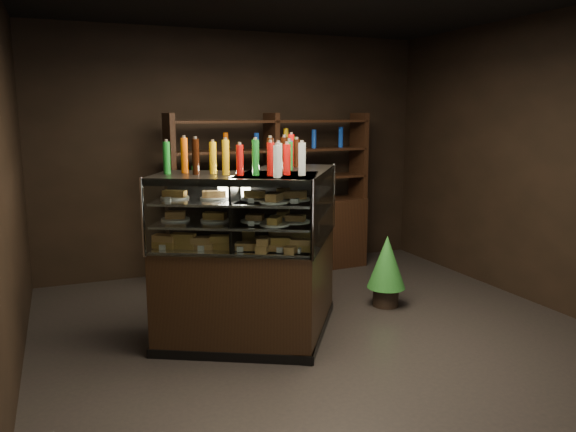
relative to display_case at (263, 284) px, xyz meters
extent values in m
plane|color=black|center=(0.52, -0.13, -0.50)|extent=(5.00, 5.00, 0.00)
cube|color=black|center=(0.52, 2.37, 1.00)|extent=(5.00, 0.02, 3.00)
cube|color=black|center=(0.52, -2.63, 1.00)|extent=(5.00, 0.02, 3.00)
cube|color=black|center=(3.02, -0.13, 1.00)|extent=(0.02, 5.00, 3.00)
cube|color=black|center=(-1.98, -0.13, 1.00)|extent=(0.02, 5.00, 3.00)
cube|color=black|center=(0.26, 0.07, -0.06)|extent=(1.30, 1.49, 0.88)
cube|color=black|center=(0.26, 0.07, -0.46)|extent=(1.34, 1.53, 0.08)
cube|color=black|center=(0.26, 0.07, 0.96)|extent=(1.30, 1.49, 0.06)
cube|color=silver|center=(0.26, 0.07, 0.39)|extent=(1.23, 1.41, 0.02)
cube|color=silver|center=(0.26, 0.07, 0.59)|extent=(1.23, 1.41, 0.02)
cube|color=silver|center=(0.26, 0.07, 0.78)|extent=(1.23, 1.41, 0.02)
cube|color=white|center=(0.55, -0.12, 0.68)|extent=(0.75, 1.12, 0.62)
cylinder|color=silver|center=(0.91, 0.44, 0.68)|extent=(0.03, 0.03, 0.64)
cylinder|color=silver|center=(0.17, -0.68, 0.68)|extent=(0.03, 0.03, 0.64)
cube|color=black|center=(-0.26, -0.07, -0.06)|extent=(1.50, 1.22, 0.88)
cube|color=black|center=(-0.26, -0.07, -0.46)|extent=(1.54, 1.26, 0.08)
cube|color=black|center=(-0.26, -0.07, 0.96)|extent=(1.50, 1.22, 0.06)
cube|color=silver|center=(-0.26, -0.07, 0.39)|extent=(1.43, 1.15, 0.02)
cube|color=silver|center=(-0.26, -0.07, 0.59)|extent=(1.43, 1.15, 0.02)
cube|color=silver|center=(-0.26, -0.07, 0.78)|extent=(1.43, 1.15, 0.02)
cube|color=white|center=(-0.43, -0.37, 0.68)|extent=(1.19, 0.63, 0.62)
cylinder|color=silver|center=(0.17, -0.68, 0.68)|extent=(0.03, 0.03, 0.64)
cylinder|color=silver|center=(-1.01, -0.05, 0.68)|extent=(0.03, 0.03, 0.64)
cube|color=gold|center=(-0.02, -0.42, 0.42)|extent=(0.17, 0.20, 0.06)
cube|color=gold|center=(0.07, -0.28, 0.42)|extent=(0.17, 0.20, 0.06)
cube|color=gold|center=(0.16, -0.15, 0.42)|extent=(0.17, 0.20, 0.06)
cube|color=gold|center=(0.25, -0.02, 0.42)|extent=(0.17, 0.20, 0.06)
cube|color=gold|center=(0.34, 0.12, 0.42)|extent=(0.17, 0.20, 0.06)
cube|color=gold|center=(0.43, 0.25, 0.42)|extent=(0.17, 0.20, 0.06)
cube|color=gold|center=(0.51, 0.39, 0.42)|extent=(0.17, 0.20, 0.06)
cube|color=gold|center=(0.60, 0.52, 0.42)|extent=(0.17, 0.20, 0.06)
cylinder|color=white|center=(-0.02, -0.36, 0.61)|extent=(0.24, 0.24, 0.02)
cube|color=gold|center=(-0.02, -0.36, 0.64)|extent=(0.16, 0.19, 0.05)
cylinder|color=white|center=(0.17, -0.07, 0.61)|extent=(0.24, 0.24, 0.02)
cube|color=gold|center=(0.17, -0.07, 0.64)|extent=(0.16, 0.19, 0.05)
cylinder|color=white|center=(0.36, 0.21, 0.61)|extent=(0.24, 0.24, 0.02)
cube|color=gold|center=(0.36, 0.21, 0.64)|extent=(0.16, 0.19, 0.05)
cylinder|color=white|center=(0.55, 0.49, 0.61)|extent=(0.24, 0.24, 0.02)
cube|color=gold|center=(0.55, 0.49, 0.64)|extent=(0.16, 0.19, 0.05)
cylinder|color=white|center=(-0.02, -0.36, 0.80)|extent=(0.24, 0.24, 0.02)
cube|color=gold|center=(-0.02, -0.36, 0.83)|extent=(0.16, 0.19, 0.05)
cylinder|color=white|center=(0.17, -0.07, 0.80)|extent=(0.24, 0.24, 0.02)
cube|color=gold|center=(0.17, -0.07, 0.83)|extent=(0.16, 0.19, 0.05)
cylinder|color=white|center=(0.36, 0.21, 0.80)|extent=(0.24, 0.24, 0.02)
cube|color=gold|center=(0.36, 0.21, 0.83)|extent=(0.16, 0.19, 0.05)
cylinder|color=white|center=(0.55, 0.49, 0.80)|extent=(0.24, 0.24, 0.02)
cube|color=gold|center=(0.55, 0.49, 0.83)|extent=(0.16, 0.19, 0.05)
cube|color=gold|center=(-0.78, 0.17, 0.42)|extent=(0.20, 0.16, 0.06)
cube|color=gold|center=(-0.64, 0.09, 0.42)|extent=(0.20, 0.16, 0.06)
cube|color=gold|center=(-0.49, 0.02, 0.42)|extent=(0.20, 0.16, 0.06)
cube|color=gold|center=(-0.35, -0.06, 0.42)|extent=(0.20, 0.16, 0.06)
cube|color=gold|center=(-0.21, -0.13, 0.42)|extent=(0.20, 0.16, 0.06)
cube|color=gold|center=(-0.07, -0.21, 0.42)|extent=(0.20, 0.16, 0.06)
cube|color=gold|center=(0.08, -0.28, 0.42)|extent=(0.20, 0.16, 0.06)
cube|color=gold|center=(0.22, -0.36, 0.42)|extent=(0.20, 0.16, 0.06)
cylinder|color=white|center=(-0.72, 0.17, 0.61)|extent=(0.24, 0.24, 0.02)
cube|color=gold|center=(-0.72, 0.17, 0.64)|extent=(0.19, 0.15, 0.05)
cylinder|color=white|center=(-0.41, 0.01, 0.61)|extent=(0.24, 0.24, 0.02)
cube|color=gold|center=(-0.41, 0.01, 0.64)|extent=(0.19, 0.15, 0.05)
cylinder|color=white|center=(-0.11, -0.14, 0.61)|extent=(0.24, 0.24, 0.02)
cube|color=gold|center=(-0.11, -0.14, 0.64)|extent=(0.19, 0.15, 0.05)
cylinder|color=white|center=(0.19, -0.30, 0.61)|extent=(0.24, 0.24, 0.02)
cube|color=gold|center=(0.19, -0.30, 0.64)|extent=(0.19, 0.15, 0.05)
cylinder|color=white|center=(-0.72, 0.17, 0.80)|extent=(0.24, 0.24, 0.02)
cube|color=gold|center=(-0.72, 0.17, 0.83)|extent=(0.19, 0.15, 0.05)
cylinder|color=white|center=(-0.41, 0.01, 0.80)|extent=(0.24, 0.24, 0.02)
cube|color=gold|center=(-0.41, 0.01, 0.83)|extent=(0.19, 0.15, 0.05)
cylinder|color=white|center=(-0.11, -0.14, 0.80)|extent=(0.24, 0.24, 0.02)
cube|color=gold|center=(-0.11, -0.14, 0.83)|extent=(0.19, 0.15, 0.05)
cylinder|color=white|center=(0.19, -0.30, 0.80)|extent=(0.24, 0.24, 0.02)
cube|color=gold|center=(0.19, -0.30, 0.83)|extent=(0.19, 0.15, 0.05)
cylinder|color=#D8590A|center=(-0.05, -0.40, 1.13)|extent=(0.06, 0.06, 0.28)
cylinder|color=silver|center=(-0.05, -0.40, 1.28)|extent=(0.03, 0.03, 0.02)
cylinder|color=#147223|center=(0.02, -0.30, 1.13)|extent=(0.06, 0.06, 0.28)
cylinder|color=silver|center=(0.02, -0.30, 1.28)|extent=(0.03, 0.03, 0.02)
cylinder|color=#B20C0A|center=(0.09, -0.19, 1.13)|extent=(0.06, 0.06, 0.28)
cylinder|color=silver|center=(0.09, -0.19, 1.28)|extent=(0.03, 0.03, 0.02)
cylinder|color=black|center=(0.16, -0.09, 1.13)|extent=(0.06, 0.06, 0.28)
cylinder|color=silver|center=(0.16, -0.09, 1.28)|extent=(0.03, 0.03, 0.02)
cylinder|color=yellow|center=(0.23, 0.02, 1.13)|extent=(0.06, 0.06, 0.28)
cylinder|color=silver|center=(0.23, 0.02, 1.28)|extent=(0.03, 0.03, 0.02)
cylinder|color=silver|center=(0.30, 0.12, 1.13)|extent=(0.06, 0.06, 0.28)
cylinder|color=silver|center=(0.30, 0.12, 1.28)|extent=(0.03, 0.03, 0.02)
cylinder|color=#0F38B2|center=(0.37, 0.23, 1.13)|extent=(0.06, 0.06, 0.28)
cylinder|color=silver|center=(0.37, 0.23, 1.28)|extent=(0.03, 0.03, 0.02)
cylinder|color=#D8590A|center=(0.44, 0.33, 1.13)|extent=(0.06, 0.06, 0.28)
cylinder|color=silver|center=(0.44, 0.33, 1.28)|extent=(0.03, 0.03, 0.02)
cylinder|color=#147223|center=(0.51, 0.43, 1.13)|extent=(0.06, 0.06, 0.28)
cylinder|color=silver|center=(0.51, 0.43, 1.28)|extent=(0.03, 0.03, 0.02)
cylinder|color=#B20C0A|center=(0.58, 0.54, 1.13)|extent=(0.06, 0.06, 0.28)
cylinder|color=silver|center=(0.58, 0.54, 1.28)|extent=(0.03, 0.03, 0.02)
cylinder|color=#D8590A|center=(-0.76, 0.20, 1.13)|extent=(0.06, 0.06, 0.28)
cylinder|color=silver|center=(-0.76, 0.20, 1.28)|extent=(0.03, 0.03, 0.02)
cylinder|color=#147223|center=(-0.65, 0.14, 1.13)|extent=(0.06, 0.06, 0.28)
cylinder|color=silver|center=(-0.65, 0.14, 1.28)|extent=(0.03, 0.03, 0.02)
cylinder|color=#B20C0A|center=(-0.54, 0.08, 1.13)|extent=(0.06, 0.06, 0.28)
cylinder|color=silver|center=(-0.54, 0.08, 1.28)|extent=(0.03, 0.03, 0.02)
cylinder|color=black|center=(-0.43, 0.02, 1.13)|extent=(0.06, 0.06, 0.28)
cylinder|color=silver|center=(-0.43, 0.02, 1.28)|extent=(0.03, 0.03, 0.02)
cylinder|color=yellow|center=(-0.32, -0.04, 1.13)|extent=(0.06, 0.06, 0.28)
cylinder|color=silver|center=(-0.32, -0.04, 1.28)|extent=(0.03, 0.03, 0.02)
cylinder|color=silver|center=(-0.21, -0.09, 1.13)|extent=(0.06, 0.06, 0.28)
cylinder|color=silver|center=(-0.21, -0.09, 1.28)|extent=(0.03, 0.03, 0.02)
cylinder|color=#0F38B2|center=(-0.10, -0.15, 1.13)|extent=(0.06, 0.06, 0.28)
cylinder|color=silver|center=(-0.10, -0.15, 1.28)|extent=(0.03, 0.03, 0.02)
cylinder|color=#D8590A|center=(0.01, -0.21, 1.13)|extent=(0.06, 0.06, 0.28)
cylinder|color=silver|center=(0.01, -0.21, 1.28)|extent=(0.03, 0.03, 0.02)
cylinder|color=#147223|center=(0.12, -0.27, 1.13)|extent=(0.06, 0.06, 0.28)
cylinder|color=silver|center=(0.12, -0.27, 1.28)|extent=(0.03, 0.03, 0.02)
cylinder|color=#B20C0A|center=(0.23, -0.33, 1.13)|extent=(0.06, 0.06, 0.28)
cylinder|color=silver|center=(0.23, -0.33, 1.28)|extent=(0.03, 0.03, 0.02)
cylinder|color=black|center=(1.49, 0.33, -0.40)|extent=(0.27, 0.27, 0.20)
cone|color=#18571C|center=(1.49, 0.33, -0.02)|extent=(0.40, 0.40, 0.55)
cone|color=#18571C|center=(1.49, 0.33, 0.16)|extent=(0.31, 0.31, 0.39)
cube|color=black|center=(0.81, 1.92, -0.05)|extent=(2.58, 0.56, 0.90)
cube|color=black|center=(-0.44, 1.85, 0.95)|extent=(0.08, 0.38, 1.10)
cube|color=black|center=(0.81, 1.92, 0.95)|extent=(0.08, 0.38, 1.10)
cube|color=black|center=(2.06, 1.99, 0.95)|extent=(0.08, 0.38, 1.10)
cube|color=black|center=(0.81, 1.92, 0.70)|extent=(2.53, 0.52, 0.03)
cube|color=black|center=(0.81, 1.92, 1.05)|extent=(2.53, 0.52, 0.03)
cube|color=black|center=(0.81, 1.92, 1.40)|extent=(2.53, 0.52, 0.03)
cylinder|color=#D8590A|center=(-0.16, 1.87, 0.82)|extent=(0.06, 0.06, 0.22)
cylinder|color=#147223|center=(0.22, 1.89, 0.82)|extent=(0.06, 0.06, 0.22)
cylinder|color=#B20C0A|center=(0.61, 1.91, 0.82)|extent=(0.06, 0.06, 0.22)
cylinder|color=black|center=(1.00, 1.93, 0.82)|extent=(0.06, 0.06, 0.22)
cylinder|color=yellow|center=(1.39, 1.95, 0.82)|extent=(0.06, 0.06, 0.22)
cylinder|color=silver|center=(1.78, 1.97, 0.82)|extent=(0.06, 0.06, 0.22)
camera|label=1|loc=(-1.59, -4.51, 1.49)|focal=35.00mm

